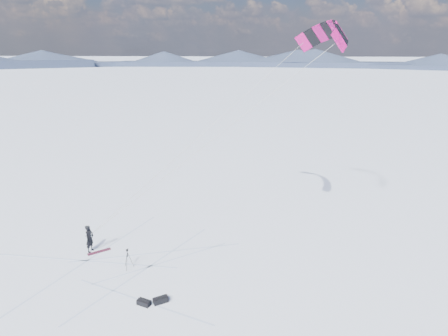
% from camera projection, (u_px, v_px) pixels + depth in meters
% --- Properties ---
extents(ground, '(1800.00, 1800.00, 0.00)m').
position_uv_depth(ground, '(103.00, 278.00, 22.30)').
color(ground, white).
extents(horizon_hills, '(704.00, 705.94, 8.07)m').
position_uv_depth(horizon_hills, '(97.00, 231.00, 21.36)').
color(horizon_hills, '#1A1F39').
rests_on(horizon_hills, ground).
extents(snow_tracks, '(14.76, 10.25, 0.01)m').
position_uv_depth(snow_tracks, '(90.00, 281.00, 22.05)').
color(snow_tracks, '#A2B4D3').
rests_on(snow_tracks, ground).
extents(snowkiter, '(0.53, 0.74, 1.91)m').
position_uv_depth(snowkiter, '(91.00, 251.00, 25.32)').
color(snowkiter, black).
rests_on(snowkiter, ground).
extents(snowboard, '(1.36, 1.23, 0.04)m').
position_uv_depth(snowboard, '(99.00, 252.00, 25.22)').
color(snowboard, maroon).
rests_on(snowboard, ground).
extents(tripod, '(0.63, 0.55, 1.32)m').
position_uv_depth(tripod, '(128.00, 256.00, 23.11)').
color(tripod, black).
rests_on(tripod, ground).
extents(gear_bag_a, '(0.86, 0.76, 0.36)m').
position_uv_depth(gear_bag_a, '(161.00, 300.00, 20.12)').
color(gear_bag_a, black).
rests_on(gear_bag_a, ground).
extents(gear_bag_b, '(0.81, 0.56, 0.34)m').
position_uv_depth(gear_bag_b, '(144.00, 302.00, 19.93)').
color(gear_bag_b, black).
rests_on(gear_bag_b, ground).
extents(power_kite, '(16.41, 7.79, 13.67)m').
position_uv_depth(power_kite, '(325.00, 37.00, 23.83)').
color(power_kite, '#B30B63').
rests_on(power_kite, ground).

